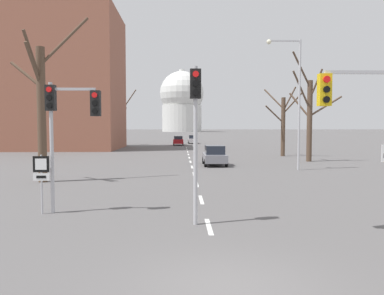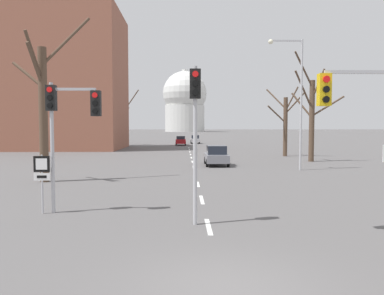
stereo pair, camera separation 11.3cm
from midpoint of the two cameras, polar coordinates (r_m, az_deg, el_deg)
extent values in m
plane|color=#565454|center=(8.08, 4.91, -20.78)|extent=(800.00, 800.00, 0.00)
cube|color=silver|center=(12.56, 2.33, -11.93)|extent=(0.16, 2.00, 0.01)
cube|color=silver|center=(16.93, 1.23, -7.95)|extent=(0.16, 2.00, 0.01)
cube|color=silver|center=(21.36, 0.59, -5.61)|extent=(0.16, 2.00, 0.01)
cube|color=silver|center=(25.81, 0.18, -4.07)|extent=(0.16, 2.00, 0.01)
cube|color=silver|center=(30.28, -0.12, -2.99)|extent=(0.16, 2.00, 0.01)
cube|color=silver|center=(34.75, -0.33, -2.18)|extent=(0.16, 2.00, 0.01)
cube|color=silver|center=(39.24, -0.50, -1.56)|extent=(0.16, 2.00, 0.01)
cube|color=silver|center=(43.72, -0.63, -1.07)|extent=(0.16, 2.00, 0.01)
cube|color=silver|center=(48.21, -0.74, -0.67)|extent=(0.16, 2.00, 0.01)
cube|color=silver|center=(52.70, -0.83, -0.33)|extent=(0.16, 2.00, 0.01)
cube|color=silver|center=(57.19, -0.90, -0.05)|extent=(0.16, 2.00, 0.01)
cylinder|color=#B2B2B7|center=(15.07, -20.79, -0.10)|extent=(0.14, 0.14, 4.93)
cube|color=black|center=(15.09, -20.94, 7.07)|extent=(0.36, 0.28, 0.96)
cylinder|color=red|center=(14.95, -21.17, 8.25)|extent=(0.20, 0.06, 0.20)
cylinder|color=black|center=(14.93, -21.15, 7.11)|extent=(0.20, 0.06, 0.20)
cylinder|color=black|center=(14.91, -21.13, 5.97)|extent=(0.20, 0.06, 0.20)
cube|color=#B2B2B7|center=(14.86, -17.89, 8.47)|extent=(1.67, 0.10, 0.10)
cube|color=black|center=(14.62, -14.69, 6.52)|extent=(0.36, 0.28, 0.96)
cylinder|color=red|center=(14.47, -14.86, 7.74)|extent=(0.20, 0.06, 0.20)
cylinder|color=black|center=(14.45, -14.84, 6.56)|extent=(0.20, 0.06, 0.20)
cylinder|color=black|center=(14.44, -14.82, 5.38)|extent=(0.20, 0.06, 0.20)
cylinder|color=#B2B2B7|center=(12.39, 0.27, 0.20)|extent=(0.14, 0.14, 5.26)
cube|color=black|center=(12.45, 0.27, 9.67)|extent=(0.36, 0.28, 0.96)
cylinder|color=red|center=(12.32, 0.30, 11.13)|extent=(0.20, 0.06, 0.20)
cylinder|color=black|center=(12.28, 0.30, 9.76)|extent=(0.20, 0.06, 0.20)
cylinder|color=black|center=(12.25, 0.30, 8.38)|extent=(0.20, 0.06, 0.20)
cube|color=#B2B2B7|center=(12.50, 24.34, 10.40)|extent=(2.31, 0.10, 0.10)
cube|color=yellow|center=(11.99, 19.27, 8.28)|extent=(0.36, 0.28, 0.96)
cylinder|color=red|center=(11.86, 19.60, 9.78)|extent=(0.20, 0.06, 0.20)
cylinder|color=black|center=(11.83, 19.57, 8.35)|extent=(0.20, 0.06, 0.20)
cylinder|color=black|center=(11.81, 19.54, 6.91)|extent=(0.20, 0.06, 0.20)
cylinder|color=#B2B2B7|center=(15.17, -22.13, -5.24)|extent=(0.07, 0.07, 2.23)
cube|color=black|center=(15.06, -22.22, -2.36)|extent=(0.60, 0.03, 0.60)
cube|color=white|center=(15.04, -22.24, -2.37)|extent=(0.42, 0.01, 0.42)
cube|color=white|center=(15.11, -22.18, -4.17)|extent=(0.60, 0.03, 0.28)
cube|color=black|center=(15.09, -22.20, -4.18)|extent=(0.36, 0.01, 0.10)
cylinder|color=#B2B2B7|center=(29.20, 15.92, 6.18)|extent=(0.16, 0.16, 9.70)
cube|color=#B2B2B7|center=(29.51, 13.83, 15.50)|extent=(2.34, 0.10, 0.10)
sphere|color=#F2EAC6|center=(29.22, 11.53, 15.50)|extent=(0.36, 0.36, 0.36)
cube|color=maroon|center=(65.66, -2.15, 0.97)|extent=(1.72, 4.58, 0.74)
cube|color=#1E232D|center=(65.41, -2.15, 1.53)|extent=(1.46, 2.20, 0.56)
cylinder|color=black|center=(67.10, -2.83, 0.70)|extent=(0.18, 0.63, 0.63)
cylinder|color=black|center=(67.09, -1.45, 0.70)|extent=(0.18, 0.63, 0.63)
cylinder|color=black|center=(64.27, -2.88, 0.59)|extent=(0.18, 0.63, 0.63)
cylinder|color=black|center=(64.26, -1.44, 0.59)|extent=(0.18, 0.63, 0.63)
cube|color=#B7B7BC|center=(71.82, 0.05, 1.14)|extent=(1.65, 4.22, 0.65)
cube|color=#1E232D|center=(71.59, 0.06, 1.64)|extent=(1.40, 2.03, 0.63)
cylinder|color=black|center=(73.12, -0.59, 0.92)|extent=(0.18, 0.66, 0.66)
cylinder|color=black|center=(73.17, 0.62, 0.93)|extent=(0.18, 0.66, 0.66)
cylinder|color=black|center=(70.50, -0.55, 0.84)|extent=(0.18, 0.66, 0.66)
cylinder|color=black|center=(70.55, 0.71, 0.84)|extent=(0.18, 0.66, 0.66)
cube|color=slate|center=(31.68, 3.34, -1.55)|extent=(1.82, 4.17, 0.66)
cube|color=#1E232D|center=(31.43, 3.38, -0.34)|extent=(1.55, 2.00, 0.71)
cylinder|color=black|center=(32.93, 1.65, -1.94)|extent=(0.18, 0.63, 0.63)
cylinder|color=black|center=(33.08, 4.63, -1.93)|extent=(0.18, 0.63, 0.63)
cylinder|color=black|center=(30.37, 1.94, -2.38)|extent=(0.18, 0.63, 0.63)
cylinder|color=black|center=(30.53, 5.17, -2.36)|extent=(0.18, 0.63, 0.63)
cylinder|color=brown|center=(23.72, -22.07, 4.61)|extent=(0.50, 0.50, 7.90)
cylinder|color=brown|center=(23.40, -23.17, 11.55)|extent=(0.47, 1.50, 2.37)
cylinder|color=brown|center=(24.61, -24.16, 10.18)|extent=(2.13, 1.01, 1.65)
cylinder|color=brown|center=(24.43, -18.94, 15.15)|extent=(2.58, 1.48, 3.20)
cylinder|color=brown|center=(23.53, -23.30, 12.65)|extent=(0.60, 1.43, 2.77)
cylinder|color=brown|center=(36.64, 17.39, 3.86)|extent=(0.49, 0.49, 7.55)
cylinder|color=brown|center=(37.09, 15.95, 6.23)|extent=(1.62, 1.57, 2.48)
cylinder|color=brown|center=(36.14, 16.26, 8.41)|extent=(1.99, 0.96, 3.48)
cylinder|color=brown|center=(36.49, 18.30, 9.18)|extent=(0.88, 1.19, 2.66)
cylinder|color=brown|center=(37.36, 19.62, 5.95)|extent=(3.21, 0.52, 1.99)
cylinder|color=brown|center=(36.43, 16.27, 11.33)|extent=(2.00, 0.81, 3.24)
cylinder|color=brown|center=(67.06, -10.35, 3.53)|extent=(0.50, 0.50, 7.37)
cylinder|color=brown|center=(67.96, -10.19, 5.45)|extent=(0.30, 1.85, 1.54)
cylinder|color=brown|center=(67.99, -10.52, 6.66)|extent=(0.69, 1.71, 2.27)
cylinder|color=brown|center=(67.00, -9.48, 7.37)|extent=(2.30, 0.36, 3.18)
cylinder|color=brown|center=(68.13, -10.88, 5.85)|extent=(1.49, 2.03, 2.31)
cylinder|color=brown|center=(42.46, 13.64, 3.07)|extent=(0.46, 0.46, 6.46)
cylinder|color=brown|center=(43.11, 12.23, 7.29)|extent=(1.81, 1.84, 2.33)
cylinder|color=brown|center=(42.44, 14.56, 7.19)|extent=(1.30, 0.77, 2.64)
cylinder|color=brown|center=(41.94, 15.11, 6.64)|extent=(1.63, 1.98, 2.26)
cylinder|color=brown|center=(41.82, 12.36, 4.99)|extent=(2.26, 1.07, 1.90)
cylinder|color=silver|center=(234.09, -1.57, 4.44)|extent=(24.53, 24.53, 16.35)
sphere|color=silver|center=(234.94, -1.58, 8.26)|extent=(27.26, 27.26, 27.26)
cylinder|color=silver|center=(236.33, -1.58, 11.23)|extent=(3.27, 3.27, 4.77)
cube|color=#935642|center=(58.51, -19.97, 9.54)|extent=(18.00, 14.00, 19.80)
camera|label=1|loc=(0.06, -90.24, -0.01)|focal=35.00mm
camera|label=2|loc=(0.06, 89.76, 0.01)|focal=35.00mm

